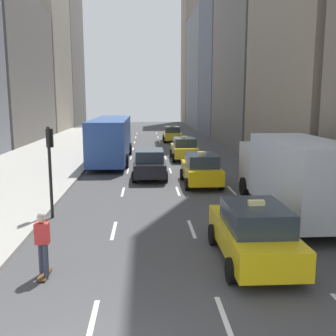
# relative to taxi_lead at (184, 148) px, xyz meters

# --- Properties ---
(sidewalk_left) EXTENTS (8.00, 66.00, 0.15)m
(sidewalk_left) POSITION_rel_taxi_lead_xyz_m (-11.00, 2.17, -0.81)
(sidewalk_left) COLOR #ADAAA3
(sidewalk_left) RESTS_ON ground
(lane_markings) EXTENTS (5.72, 56.00, 0.01)m
(lane_markings) POSITION_rel_taxi_lead_xyz_m (-1.40, -1.83, -0.87)
(lane_markings) COLOR white
(lane_markings) RESTS_ON ground
(building_row_right) EXTENTS (6.00, 82.16, 36.97)m
(building_row_right) POSITION_rel_taxi_lead_xyz_m (8.00, 16.07, 13.85)
(building_row_right) COLOR gray
(building_row_right) RESTS_ON ground
(taxi_lead) EXTENTS (2.02, 4.40, 1.87)m
(taxi_lead) POSITION_rel_taxi_lead_xyz_m (0.00, 0.00, 0.00)
(taxi_lead) COLOR yellow
(taxi_lead) RESTS_ON ground
(taxi_second) EXTENTS (2.02, 4.40, 1.87)m
(taxi_second) POSITION_rel_taxi_lead_xyz_m (0.00, 13.52, 0.00)
(taxi_second) COLOR yellow
(taxi_second) RESTS_ON ground
(taxi_third) EXTENTS (2.02, 4.40, 1.87)m
(taxi_third) POSITION_rel_taxi_lead_xyz_m (0.00, -9.36, 0.00)
(taxi_third) COLOR yellow
(taxi_third) RESTS_ON ground
(taxi_fourth) EXTENTS (2.02, 4.40, 1.87)m
(taxi_fourth) POSITION_rel_taxi_lead_xyz_m (0.00, -19.82, 0.00)
(taxi_fourth) COLOR yellow
(taxi_fourth) RESTS_ON ground
(sedan_silver_behind) EXTENTS (2.02, 4.58, 1.73)m
(sedan_silver_behind) POSITION_rel_taxi_lead_xyz_m (-2.80, -7.23, -0.00)
(sedan_silver_behind) COLOR black
(sedan_silver_behind) RESTS_ON ground
(city_bus) EXTENTS (2.80, 11.61, 3.25)m
(city_bus) POSITION_rel_taxi_lead_xyz_m (-5.61, -0.38, 0.91)
(city_bus) COLOR #2D519E
(city_bus) RESTS_ON ground
(box_truck) EXTENTS (2.58, 8.40, 3.15)m
(box_truck) POSITION_rel_taxi_lead_xyz_m (2.80, -15.18, 0.83)
(box_truck) COLOR silver
(box_truck) RESTS_ON ground
(skateboarder) EXTENTS (0.36, 0.80, 1.75)m
(skateboarder) POSITION_rel_taxi_lead_xyz_m (-5.75, -20.44, 0.08)
(skateboarder) COLOR brown
(skateboarder) RESTS_ON ground
(traffic_light_pole) EXTENTS (0.24, 0.42, 3.60)m
(traffic_light_pole) POSITION_rel_taxi_lead_xyz_m (-6.75, -15.02, 1.53)
(traffic_light_pole) COLOR black
(traffic_light_pole) RESTS_ON ground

